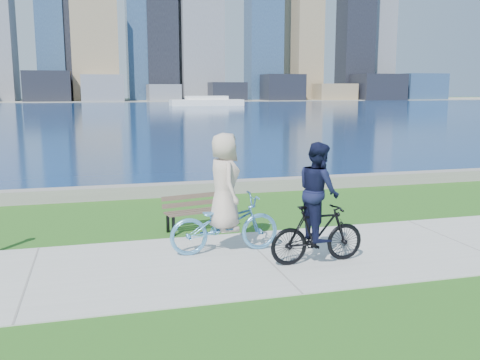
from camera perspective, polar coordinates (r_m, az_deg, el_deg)
The scene contains 10 objects.
ground at distance 9.69m, azimuth 2.80°, elevation -8.43°, with size 320.00×320.00×0.00m, color #225717.
concrete_path at distance 9.69m, azimuth 2.80°, elevation -8.37°, with size 80.00×3.50×0.02m, color #AEAEA9.
seawall at distance 15.49m, azimuth -4.32°, elevation -0.88°, with size 90.00×0.50×0.35m, color gray.
bay_water at distance 80.86m, azimuth -13.35°, elevation 7.34°, with size 320.00×131.00×0.01m, color navy.
far_shore at distance 138.81m, azimuth -14.25°, elevation 8.22°, with size 320.00×30.00×0.12m, color gray.
city_skyline at distance 139.78m, azimuth -11.65°, elevation 18.18°, with size 177.93×22.15×76.00m.
ferry_far at distance 95.34m, azimuth -3.58°, elevation 8.33°, with size 12.77×3.65×1.73m.
park_bench at distance 11.56m, azimuth -4.59°, elevation -3.06°, with size 1.55×0.81×0.76m.
cyclist_woman at distance 9.82m, azimuth -1.67°, elevation -3.07°, with size 0.76×2.07×2.22m.
cyclist_man at distance 9.29m, azimuth 8.31°, elevation -3.48°, with size 0.65×1.72×2.12m.
Camera 1 is at (-2.88, -8.75, 3.02)m, focal length 40.00 mm.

